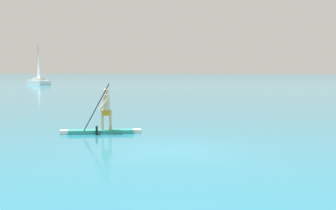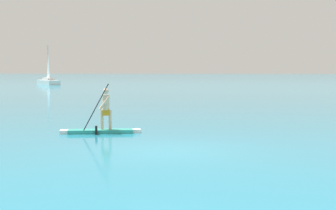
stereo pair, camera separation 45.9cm
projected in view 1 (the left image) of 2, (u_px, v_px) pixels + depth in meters
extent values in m
plane|color=teal|center=(169.00, 150.00, 14.96)|extent=(440.00, 440.00, 0.00)
cube|color=teal|center=(101.00, 131.00, 18.90)|extent=(2.45, 1.10, 0.13)
cube|color=white|center=(64.00, 132.00, 18.73)|extent=(0.38, 0.49, 0.13)
cube|color=white|center=(137.00, 131.00, 19.07)|extent=(0.37, 0.43, 0.13)
cylinder|color=beige|center=(102.00, 120.00, 18.88)|extent=(0.11, 0.11, 0.72)
cylinder|color=beige|center=(110.00, 120.00, 18.92)|extent=(0.11, 0.11, 0.72)
cube|color=orange|center=(106.00, 113.00, 18.88)|extent=(0.30, 0.27, 0.22)
cylinder|color=beige|center=(106.00, 102.00, 18.85)|extent=(0.26, 0.26, 0.56)
sphere|color=beige|center=(106.00, 91.00, 18.82)|extent=(0.21, 0.21, 0.21)
cylinder|color=beige|center=(105.00, 103.00, 18.69)|extent=(0.41, 0.17, 0.53)
cylinder|color=beige|center=(105.00, 103.00, 19.00)|extent=(0.41, 0.17, 0.53)
cylinder|color=black|center=(97.00, 107.00, 18.41)|extent=(0.92, 0.23, 1.70)
cube|color=black|center=(97.00, 130.00, 18.47)|extent=(0.12, 0.21, 0.32)
cube|color=white|center=(39.00, 82.00, 77.03)|extent=(5.08, 5.97, 0.64)
cylinder|color=#B2B2B7|center=(38.00, 63.00, 76.82)|extent=(0.12, 0.12, 5.23)
pyramid|color=white|center=(38.00, 65.00, 76.84)|extent=(1.27, 2.54, 4.46)
cube|color=silver|center=(39.00, 79.00, 76.99)|extent=(2.30, 2.50, 0.38)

